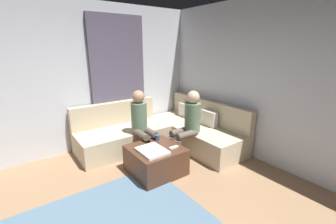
{
  "coord_description": "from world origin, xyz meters",
  "views": [
    {
      "loc": [
        1.33,
        -0.52,
        1.92
      ],
      "look_at": [
        -1.63,
        1.63,
        0.85
      ],
      "focal_mm": 24.02,
      "sensor_mm": 36.0,
      "label": 1
    }
  ],
  "objects_px": {
    "ottoman": "(156,160)",
    "person_on_couch_back": "(188,122)",
    "sectional_couch": "(165,132)",
    "coffee_mug": "(157,138)",
    "game_remote": "(174,147)",
    "person_on_couch_side": "(142,122)"
  },
  "relations": [
    {
      "from": "person_on_couch_side",
      "to": "coffee_mug",
      "type": "bearing_deg",
      "value": 101.87
    },
    {
      "from": "ottoman",
      "to": "person_on_couch_back",
      "type": "relative_size",
      "value": 0.63
    },
    {
      "from": "coffee_mug",
      "to": "person_on_couch_back",
      "type": "bearing_deg",
      "value": 78.08
    },
    {
      "from": "coffee_mug",
      "to": "game_remote",
      "type": "bearing_deg",
      "value": 5.71
    },
    {
      "from": "sectional_couch",
      "to": "coffee_mug",
      "type": "distance_m",
      "value": 0.75
    },
    {
      "from": "ottoman",
      "to": "person_on_couch_back",
      "type": "distance_m",
      "value": 0.88
    },
    {
      "from": "game_remote",
      "to": "person_on_couch_side",
      "type": "distance_m",
      "value": 0.8
    },
    {
      "from": "person_on_couch_side",
      "to": "game_remote",
      "type": "bearing_deg",
      "value": 98.67
    },
    {
      "from": "sectional_couch",
      "to": "person_on_couch_back",
      "type": "xyz_separation_m",
      "value": [
        0.63,
        0.06,
        0.38
      ]
    },
    {
      "from": "sectional_couch",
      "to": "person_on_couch_back",
      "type": "distance_m",
      "value": 0.74
    },
    {
      "from": "coffee_mug",
      "to": "person_on_couch_side",
      "type": "bearing_deg",
      "value": -168.13
    },
    {
      "from": "ottoman",
      "to": "game_remote",
      "type": "relative_size",
      "value": 5.07
    },
    {
      "from": "coffee_mug",
      "to": "sectional_couch",
      "type": "bearing_deg",
      "value": 134.92
    },
    {
      "from": "person_on_couch_back",
      "to": "game_remote",
      "type": "bearing_deg",
      "value": 117.94
    },
    {
      "from": "ottoman",
      "to": "sectional_couch",
      "type": "bearing_deg",
      "value": 136.55
    },
    {
      "from": "person_on_couch_back",
      "to": "person_on_couch_side",
      "type": "relative_size",
      "value": 1.0
    },
    {
      "from": "ottoman",
      "to": "game_remote",
      "type": "distance_m",
      "value": 0.36
    },
    {
      "from": "sectional_couch",
      "to": "ottoman",
      "type": "relative_size",
      "value": 3.36
    },
    {
      "from": "coffee_mug",
      "to": "game_remote",
      "type": "distance_m",
      "value": 0.4
    },
    {
      "from": "coffee_mug",
      "to": "game_remote",
      "type": "relative_size",
      "value": 0.63
    },
    {
      "from": "sectional_couch",
      "to": "coffee_mug",
      "type": "height_order",
      "value": "sectional_couch"
    },
    {
      "from": "game_remote",
      "to": "person_on_couch_back",
      "type": "distance_m",
      "value": 0.64
    }
  ]
}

